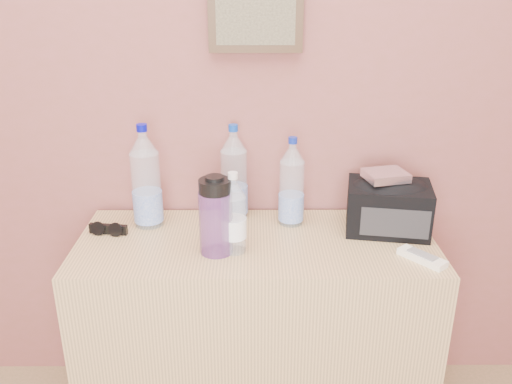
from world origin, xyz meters
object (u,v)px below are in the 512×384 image
at_px(pet_large_a, 146,182).
at_px(ac_remote, 422,258).
at_px(dresser, 256,333).
at_px(pet_large_b, 234,177).
at_px(toiletry_bag, 388,205).
at_px(sunglasses, 108,229).
at_px(foil_packet, 386,175).
at_px(pet_small, 234,217).
at_px(nalgene_bottle, 216,216).
at_px(pet_large_c, 292,186).

relative_size(pet_large_a, ac_remote, 2.37).
distance_m(dresser, pet_large_b, 0.54).
bearing_deg(toiletry_bag, sunglasses, -168.57).
bearing_deg(foil_packet, pet_large_b, 166.83).
distance_m(dresser, ac_remote, 0.63).
distance_m(toiletry_bag, foil_packet, 0.11).
height_order(pet_small, nalgene_bottle, pet_small).
bearing_deg(pet_large_c, foil_packet, -11.01).
bearing_deg(toiletry_bag, pet_large_a, -173.44).
distance_m(sunglasses, foil_packet, 0.92).
height_order(dresser, nalgene_bottle, nalgene_bottle).
bearing_deg(nalgene_bottle, pet_large_b, 80.01).
bearing_deg(pet_large_a, nalgene_bottle, -39.10).
bearing_deg(toiletry_bag, pet_small, -154.06).
xyz_separation_m(nalgene_bottle, ac_remote, (0.62, -0.06, -0.11)).
distance_m(nalgene_bottle, toiletry_bag, 0.58).
bearing_deg(pet_large_b, foil_packet, -13.17).
relative_size(pet_large_a, nalgene_bottle, 1.42).
bearing_deg(ac_remote, pet_small, -136.96).
xyz_separation_m(ac_remote, toiletry_bag, (-0.06, 0.21, 0.08)).
distance_m(pet_large_a, pet_large_b, 0.30).
distance_m(pet_large_a, foil_packet, 0.78).
height_order(sunglasses, toiletry_bag, toiletry_bag).
relative_size(pet_large_a, foil_packet, 2.74).
relative_size(nalgene_bottle, sunglasses, 1.94).
height_order(pet_small, sunglasses, pet_small).
distance_m(pet_large_b, sunglasses, 0.45).
bearing_deg(toiletry_bag, pet_large_c, 179.97).
xyz_separation_m(pet_large_c, foil_packet, (0.30, -0.06, 0.06)).
xyz_separation_m(pet_large_a, pet_small, (0.30, -0.19, -0.04)).
height_order(pet_large_a, ac_remote, pet_large_a).
bearing_deg(foil_packet, pet_large_a, 176.51).
bearing_deg(dresser, foil_packet, 10.09).
xyz_separation_m(nalgene_bottle, toiletry_bag, (0.56, 0.15, -0.03)).
distance_m(nalgene_bottle, foil_packet, 0.56).
relative_size(nalgene_bottle, toiletry_bag, 0.93).
distance_m(pet_small, foil_packet, 0.51).
distance_m(dresser, pet_large_a, 0.64).
height_order(dresser, ac_remote, ac_remote).
height_order(toiletry_bag, foil_packet, foil_packet).
bearing_deg(sunglasses, toiletry_bag, 10.06).
bearing_deg(foil_packet, pet_large_c, 168.99).
relative_size(pet_large_a, sunglasses, 2.75).
relative_size(pet_small, toiletry_bag, 0.97).
height_order(pet_large_b, nalgene_bottle, pet_large_b).
distance_m(dresser, foil_packet, 0.70).
bearing_deg(sunglasses, pet_large_a, 38.87).
height_order(pet_large_b, ac_remote, pet_large_b).
bearing_deg(pet_large_c, pet_large_a, -178.79).
distance_m(pet_large_c, foil_packet, 0.31).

